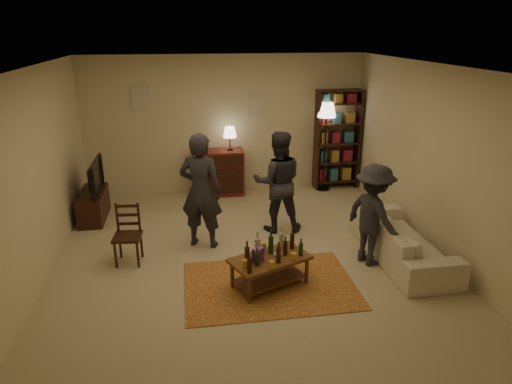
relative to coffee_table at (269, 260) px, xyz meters
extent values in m
plane|color=#C6B793|center=(-0.17, 0.85, -0.37)|extent=(6.00, 6.00, 0.00)
plane|color=beige|center=(-0.17, 3.85, 0.98)|extent=(5.50, 0.00, 5.50)
plane|color=beige|center=(-2.92, 0.85, 0.98)|extent=(0.00, 6.00, 6.00)
plane|color=beige|center=(2.58, 0.85, 0.98)|extent=(0.00, 6.00, 6.00)
plane|color=beige|center=(-0.17, -2.15, 0.98)|extent=(5.50, 0.00, 5.50)
plane|color=white|center=(-0.17, 0.85, 2.33)|extent=(6.00, 6.00, 0.00)
cube|color=beige|center=(-1.77, 3.83, 1.53)|extent=(0.35, 0.03, 0.45)
cube|color=beige|center=(0.43, 3.83, 1.33)|extent=(0.30, 0.03, 0.40)
cube|color=maroon|center=(0.01, 0.00, -0.37)|extent=(2.20, 1.50, 0.01)
cube|color=brown|center=(0.01, 0.00, 0.01)|extent=(1.13, 0.89, 0.04)
cube|color=brown|center=(0.01, 0.00, -0.26)|extent=(1.00, 0.76, 0.02)
cylinder|color=brown|center=(-0.31, -0.37, -0.19)|extent=(0.05, 0.05, 0.37)
cylinder|color=brown|center=(0.49, -0.02, -0.19)|extent=(0.05, 0.05, 0.37)
cylinder|color=brown|center=(-0.48, 0.02, -0.19)|extent=(0.05, 0.05, 0.37)
cylinder|color=brown|center=(0.33, 0.37, -0.19)|extent=(0.05, 0.05, 0.37)
cylinder|color=gold|center=(-0.34, -0.19, 0.08)|extent=(0.07, 0.07, 0.10)
cylinder|color=gold|center=(-0.02, -0.26, 0.08)|extent=(0.07, 0.07, 0.09)
cylinder|color=gold|center=(-0.04, 0.21, 0.09)|extent=(0.07, 0.07, 0.11)
cylinder|color=gold|center=(0.29, -0.09, 0.08)|extent=(0.07, 0.07, 0.09)
cube|color=#77389A|center=(-0.17, -0.05, 0.12)|extent=(0.16, 0.16, 0.18)
cylinder|color=gray|center=(0.12, 0.03, 0.05)|extent=(0.12, 0.12, 0.03)
cube|color=#321A10|center=(-1.86, 0.93, 0.03)|extent=(0.41, 0.41, 0.04)
cylinder|color=#321A10|center=(-2.02, 0.79, -0.18)|extent=(0.04, 0.04, 0.39)
cylinder|color=#321A10|center=(-1.72, 0.76, -0.18)|extent=(0.04, 0.04, 0.39)
cylinder|color=#321A10|center=(-1.99, 1.09, -0.18)|extent=(0.04, 0.04, 0.39)
cylinder|color=#321A10|center=(-1.69, 1.07, -0.18)|extent=(0.04, 0.04, 0.39)
cube|color=#321A10|center=(-1.84, 1.08, 0.27)|extent=(0.31, 0.06, 0.45)
cube|color=#321A10|center=(-2.62, 2.65, -0.12)|extent=(0.40, 1.00, 0.50)
imported|color=black|center=(-2.60, 2.65, 0.41)|extent=(0.13, 0.97, 0.56)
cube|color=maroon|center=(-0.37, 3.57, 0.08)|extent=(1.00, 0.48, 0.90)
cube|color=#321A10|center=(-0.37, 3.32, -0.15)|extent=(0.92, 0.02, 0.22)
cube|color=#321A10|center=(-0.37, 3.32, 0.11)|extent=(0.92, 0.02, 0.22)
cube|color=#321A10|center=(-0.37, 3.32, 0.37)|extent=(0.92, 0.02, 0.22)
cylinder|color=#321A10|center=(-0.12, 3.57, 0.55)|extent=(0.12, 0.12, 0.04)
cylinder|color=#321A10|center=(-0.12, 3.57, 0.68)|extent=(0.02, 0.02, 0.22)
cone|color=#FFE5B2|center=(-0.12, 3.57, 0.89)|extent=(0.26, 0.26, 0.20)
cube|color=#321A10|center=(1.65, 3.63, 0.63)|extent=(0.04, 0.34, 2.00)
cube|color=#321A10|center=(2.51, 3.63, 0.63)|extent=(0.04, 0.34, 2.00)
cube|color=#321A10|center=(2.08, 3.63, -0.22)|extent=(0.90, 0.34, 0.03)
cube|color=#321A10|center=(2.08, 3.63, 0.18)|extent=(0.90, 0.34, 0.03)
cube|color=#321A10|center=(2.08, 3.63, 0.58)|extent=(0.90, 0.34, 0.03)
cube|color=#321A10|center=(2.08, 3.63, 0.98)|extent=(0.90, 0.34, 0.03)
cube|color=#321A10|center=(2.08, 3.63, 1.38)|extent=(0.90, 0.34, 0.03)
cube|color=#321A10|center=(2.08, 3.63, 1.63)|extent=(0.90, 0.34, 0.03)
cube|color=maroon|center=(1.78, 3.63, -0.08)|extent=(0.12, 0.22, 0.26)
cube|color=#275F77|center=(2.03, 3.63, -0.08)|extent=(0.15, 0.22, 0.26)
cube|color=olive|center=(2.30, 3.63, -0.08)|extent=(0.18, 0.22, 0.26)
cube|color=#275F77|center=(1.78, 3.63, 0.31)|extent=(0.12, 0.22, 0.24)
cube|color=olive|center=(2.03, 3.63, 0.31)|extent=(0.15, 0.22, 0.24)
cube|color=maroon|center=(2.30, 3.63, 0.31)|extent=(0.18, 0.22, 0.24)
cube|color=olive|center=(1.78, 3.63, 0.70)|extent=(0.12, 0.22, 0.22)
cube|color=maroon|center=(2.03, 3.63, 0.70)|extent=(0.15, 0.22, 0.22)
cube|color=#275F77|center=(2.30, 3.63, 0.70)|extent=(0.18, 0.22, 0.22)
cube|color=maroon|center=(1.78, 3.63, 1.09)|extent=(0.12, 0.22, 0.20)
cube|color=#275F77|center=(2.03, 3.63, 1.09)|extent=(0.15, 0.22, 0.20)
cube|color=olive|center=(2.30, 3.63, 1.09)|extent=(0.18, 0.22, 0.20)
cube|color=#275F77|center=(1.78, 3.63, 1.48)|extent=(0.12, 0.22, 0.18)
cube|color=olive|center=(2.03, 3.63, 1.48)|extent=(0.15, 0.22, 0.18)
cube|color=maroon|center=(2.30, 3.63, 1.48)|extent=(0.18, 0.22, 0.18)
cylinder|color=black|center=(1.79, 3.50, -0.36)|extent=(0.28, 0.28, 0.03)
cylinder|color=black|center=(1.79, 3.50, 0.42)|extent=(0.03, 0.03, 1.60)
cone|color=#FFE5B2|center=(1.79, 3.50, 1.28)|extent=(0.36, 0.36, 0.28)
imported|color=beige|center=(2.03, 0.45, -0.07)|extent=(0.81, 2.08, 0.61)
imported|color=#25252C|center=(-0.79, 1.33, 0.51)|extent=(0.75, 0.62, 1.76)
imported|color=#2A2830|center=(0.46, 1.72, 0.46)|extent=(0.86, 0.71, 1.66)
imported|color=#282930|center=(1.53, 0.40, 0.35)|extent=(0.84, 1.07, 1.46)
camera|label=1|loc=(-0.98, -5.08, 2.81)|focal=32.00mm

